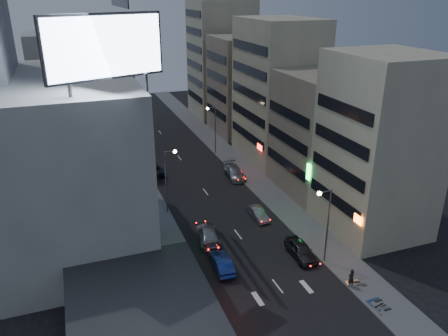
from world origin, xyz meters
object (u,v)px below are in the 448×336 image
parked_car_right_far (234,172)px  scooter_black_b (366,279)px  parked_car_right_mid (258,213)px  parked_car_right_near (301,250)px  scooter_silver_b (358,274)px  parked_car_left (152,169)px  road_car_blue (222,263)px  scooter_blue (379,291)px  scooter_silver_a (388,300)px  person (351,278)px  scooter_black_a (383,298)px  road_car_silver (208,234)px

parked_car_right_far → scooter_black_b: 28.09m
parked_car_right_mid → parked_car_right_far: size_ratio=0.70×
parked_car_right_near → scooter_black_b: 7.09m
scooter_silver_b → parked_car_right_far: bearing=10.8°
parked_car_left → scooter_black_b: (13.49, -33.58, -0.20)m
parked_car_right_mid → scooter_black_b: 15.85m
road_car_blue → scooter_black_b: 13.74m
scooter_black_b → scooter_blue: bearing=-178.9°
parked_car_left → scooter_silver_a: (13.36, -36.90, -0.07)m
parked_car_right_far → person: bearing=-84.1°
parked_car_right_mid → scooter_black_a: size_ratio=2.36×
road_car_blue → scooter_silver_b: (11.58, -6.13, -0.03)m
parked_car_left → parked_car_right_far: (11.20, -5.59, 0.01)m
scooter_black_b → scooter_silver_a: bearing=-176.7°
parked_car_right_far → scooter_blue: size_ratio=2.78×
scooter_black_a → scooter_blue: bearing=-22.9°
person → scooter_black_b: size_ratio=1.16×
parked_car_right_mid → scooter_black_b: (4.21, -15.28, -0.04)m
road_car_blue → scooter_silver_a: size_ratio=2.22×
parked_car_left → scooter_blue: 38.06m
parked_car_right_near → scooter_silver_a: (3.32, -9.51, -0.09)m
scooter_silver_a → scooter_blue: 1.24m
parked_car_right_far → road_car_silver: bearing=-116.2°
parked_car_right_near → parked_car_left: (-10.03, 27.39, -0.02)m
road_car_blue → scooter_silver_a: 15.57m
parked_car_right_mid → scooter_silver_b: size_ratio=2.03×
road_car_silver → scooter_blue: size_ratio=2.70×
scooter_black_b → scooter_silver_b: size_ratio=0.82×
road_car_silver → road_car_blue: bearing=95.7°
scooter_blue → parked_car_right_near: bearing=18.4°
person → scooter_blue: size_ratio=0.91×
parked_car_left → scooter_silver_a: parked_car_left is taller
road_car_silver → parked_car_left: bearing=-74.4°
scooter_silver_b → road_car_blue: bearing=68.7°
road_car_silver → scooter_black_a: 18.95m
parked_car_left → scooter_black_a: (13.20, -36.39, -0.18)m
scooter_silver_a → scooter_blue: bearing=1.8°
parked_car_left → road_car_blue: bearing=86.9°
scooter_blue → scooter_silver_b: 2.84m
parked_car_right_mid → person: bearing=-80.9°
parked_car_right_far → road_car_blue: parked_car_right_far is taller
road_car_blue → road_car_silver: 5.63m
parked_car_left → road_car_silver: 21.17m
parked_car_right_near → parked_car_left: parked_car_right_near is taller
person → scooter_blue: bearing=116.8°
road_car_silver → scooter_silver_b: road_car_silver is taller
parked_car_right_mid → scooter_black_a: bearing=-78.5°
scooter_black_b → road_car_blue: bearing=65.5°
parked_car_right_mid → scooter_silver_a: size_ratio=1.94×
parked_car_right_mid → road_car_silver: size_ratio=0.72×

